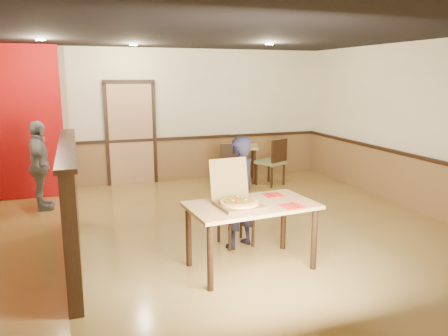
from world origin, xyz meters
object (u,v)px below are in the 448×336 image
object	(u,v)px
main_table	(251,213)
side_chair_right	(273,160)
pizza_box	(237,200)
side_table	(241,154)
diner	(239,192)
diner_chair	(234,210)
side_chair_left	(230,164)
passerby	(40,166)
condiment	(238,143)

from	to	relation	value
main_table	side_chair_right	size ratio (longest dim) A/B	1.56
pizza_box	side_table	bearing A→B (deg)	63.41
side_chair_right	diner	distance (m)	3.42
side_table	diner	distance (m)	3.74
diner_chair	side_chair_right	xyz separation A→B (m)	(1.87, 2.72, 0.08)
main_table	diner	xyz separation A→B (m)	(0.09, 0.66, 0.07)
side_table	pizza_box	size ratio (longest dim) A/B	1.53
main_table	side_table	distance (m)	4.39
diner	pizza_box	xyz separation A→B (m)	(-0.27, -0.67, 0.11)
side_chair_left	main_table	bearing A→B (deg)	82.40
diner_chair	diner	size ratio (longest dim) A/B	0.57
passerby	pizza_box	world-z (taller)	passerby
diner	passerby	distance (m)	3.68
side_chair_left	condiment	world-z (taller)	side_chair_left
side_table	passerby	xyz separation A→B (m)	(-3.94, -0.84, 0.16)
passerby	side_chair_right	bearing A→B (deg)	-86.59
side_table	diner	size ratio (longest dim) A/B	0.62
side_chair_right	diner_chair	bearing A→B (deg)	29.21
diner_chair	passerby	xyz separation A→B (m)	(-2.55, 2.50, 0.30)
pizza_box	condiment	size ratio (longest dim) A/B	4.20
side_chair_left	condiment	bearing A→B (deg)	-116.71
side_table	passerby	size ratio (longest dim) A/B	0.61
side_table	condiment	xyz separation A→B (m)	(-0.11, -0.12, 0.25)
diner_chair	condiment	size ratio (longest dim) A/B	5.88
diner_chair	side_chair_left	bearing A→B (deg)	64.54
passerby	pizza_box	bearing A→B (deg)	-144.81
side_chair_right	passerby	size ratio (longest dim) A/B	0.65
main_table	condiment	xyz separation A→B (m)	(1.36, 4.02, 0.17)
diner	pizza_box	bearing A→B (deg)	43.40
side_chair_right	pizza_box	distance (m)	4.14
passerby	pizza_box	size ratio (longest dim) A/B	2.52
condiment	side_table	bearing A→B (deg)	47.68
side_chair_left	diner	xyz separation A→B (m)	(-0.92, -2.86, 0.23)
condiment	passerby	bearing A→B (deg)	-169.37
diner	condiment	xyz separation A→B (m)	(1.27, 3.36, 0.10)
passerby	side_chair_left	bearing A→B (deg)	-85.89
diner	passerby	size ratio (longest dim) A/B	0.98
diner_chair	side_chair_left	distance (m)	2.87
side_table	passerby	bearing A→B (deg)	-168.01
diner	pizza_box	world-z (taller)	diner
diner	diner_chair	bearing A→B (deg)	-108.92
side_table	pizza_box	world-z (taller)	pizza_box
diner_chair	side_chair_left	xyz separation A→B (m)	(0.93, 2.72, 0.06)
side_chair_right	condiment	bearing A→B (deg)	-66.48
side_table	pizza_box	distance (m)	4.48
pizza_box	condiment	xyz separation A→B (m)	(1.54, 4.04, -0.01)
diner_chair	side_table	bearing A→B (deg)	60.82
diner	condiment	distance (m)	3.60
main_table	passerby	size ratio (longest dim) A/B	1.01
side_chair_left	diner	distance (m)	3.01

